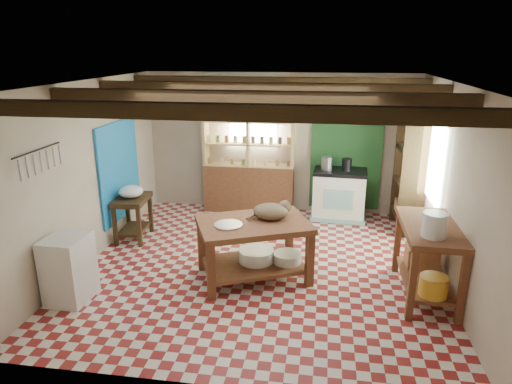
# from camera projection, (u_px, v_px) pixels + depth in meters

# --- Properties ---
(floor) EXTENTS (5.00, 5.00, 0.02)m
(floor) POSITION_uv_depth(u_px,v_px,m) (260.00, 266.00, 6.63)
(floor) COLOR maroon
(floor) RESTS_ON ground
(ceiling) EXTENTS (5.00, 5.00, 0.02)m
(ceiling) POSITION_uv_depth(u_px,v_px,m) (261.00, 83.00, 5.83)
(ceiling) COLOR #4F4F55
(ceiling) RESTS_ON wall_back
(wall_back) EXTENTS (5.00, 0.04, 2.60)m
(wall_back) POSITION_uv_depth(u_px,v_px,m) (279.00, 143.00, 8.58)
(wall_back) COLOR #BEAF99
(wall_back) RESTS_ON floor
(wall_front) EXTENTS (5.00, 0.04, 2.60)m
(wall_front) POSITION_uv_depth(u_px,v_px,m) (219.00, 261.00, 3.87)
(wall_front) COLOR #BEAF99
(wall_front) RESTS_ON floor
(wall_left) EXTENTS (0.04, 5.00, 2.60)m
(wall_left) POSITION_uv_depth(u_px,v_px,m) (89.00, 173.00, 6.59)
(wall_left) COLOR #BEAF99
(wall_left) RESTS_ON floor
(wall_right) EXTENTS (0.04, 5.00, 2.60)m
(wall_right) POSITION_uv_depth(u_px,v_px,m) (452.00, 188.00, 5.87)
(wall_right) COLOR #BEAF99
(wall_right) RESTS_ON floor
(ceiling_beams) EXTENTS (5.00, 3.80, 0.15)m
(ceiling_beams) POSITION_uv_depth(u_px,v_px,m) (261.00, 92.00, 5.87)
(ceiling_beams) COLOR #372613
(ceiling_beams) RESTS_ON ceiling
(blue_wall_patch) EXTENTS (0.04, 1.40, 1.60)m
(blue_wall_patch) POSITION_uv_depth(u_px,v_px,m) (120.00, 170.00, 7.49)
(blue_wall_patch) COLOR #1974BE
(blue_wall_patch) RESTS_ON wall_left
(green_wall_patch) EXTENTS (1.30, 0.04, 2.30)m
(green_wall_patch) POSITION_uv_depth(u_px,v_px,m) (346.00, 149.00, 8.39)
(green_wall_patch) COLOR #1D4A20
(green_wall_patch) RESTS_ON wall_back
(window_back) EXTENTS (0.90, 0.02, 0.80)m
(window_back) POSITION_uv_depth(u_px,v_px,m) (253.00, 122.00, 8.51)
(window_back) COLOR silver
(window_back) RESTS_ON wall_back
(window_right) EXTENTS (0.02, 1.30, 1.20)m
(window_right) POSITION_uv_depth(u_px,v_px,m) (435.00, 162.00, 6.78)
(window_right) COLOR silver
(window_right) RESTS_ON wall_right
(utensil_rail) EXTENTS (0.06, 0.90, 0.28)m
(utensil_rail) POSITION_uv_depth(u_px,v_px,m) (39.00, 160.00, 5.30)
(utensil_rail) COLOR black
(utensil_rail) RESTS_ON wall_left
(pot_rack) EXTENTS (0.86, 0.12, 0.36)m
(pot_rack) POSITION_uv_depth(u_px,v_px,m) (351.00, 100.00, 7.71)
(pot_rack) COLOR black
(pot_rack) RESTS_ON ceiling
(shelving_unit) EXTENTS (1.70, 0.34, 2.20)m
(shelving_unit) POSITION_uv_depth(u_px,v_px,m) (249.00, 155.00, 8.54)
(shelving_unit) COLOR #DBBA7E
(shelving_unit) RESTS_ON floor
(tall_rack) EXTENTS (0.40, 0.86, 2.00)m
(tall_rack) POSITION_uv_depth(u_px,v_px,m) (409.00, 173.00, 7.69)
(tall_rack) COLOR #372613
(tall_rack) RESTS_ON floor
(work_table) EXTENTS (1.71, 1.46, 0.82)m
(work_table) POSITION_uv_depth(u_px,v_px,m) (254.00, 250.00, 6.18)
(work_table) COLOR brown
(work_table) RESTS_ON floor
(stove) EXTENTS (0.98, 0.70, 0.92)m
(stove) POSITION_uv_depth(u_px,v_px,m) (339.00, 194.00, 8.34)
(stove) COLOR white
(stove) RESTS_ON floor
(prep_table) EXTENTS (0.55, 0.75, 0.72)m
(prep_table) POSITION_uv_depth(u_px,v_px,m) (133.00, 218.00, 7.46)
(prep_table) COLOR #372613
(prep_table) RESTS_ON floor
(white_cabinet) EXTENTS (0.49, 0.58, 0.84)m
(white_cabinet) POSITION_uv_depth(u_px,v_px,m) (69.00, 269.00, 5.64)
(white_cabinet) COLOR silver
(white_cabinet) RESTS_ON floor
(right_counter) EXTENTS (0.68, 1.34, 0.96)m
(right_counter) POSITION_uv_depth(u_px,v_px,m) (427.00, 261.00, 5.72)
(right_counter) COLOR brown
(right_counter) RESTS_ON floor
(cat) EXTENTS (0.59, 0.56, 0.21)m
(cat) POSITION_uv_depth(u_px,v_px,m) (271.00, 211.00, 6.13)
(cat) COLOR #80674B
(cat) RESTS_ON work_table
(steel_tray) EXTENTS (0.49, 0.49, 0.02)m
(steel_tray) POSITION_uv_depth(u_px,v_px,m) (228.00, 225.00, 5.92)
(steel_tray) COLOR #A9A9B0
(steel_tray) RESTS_ON work_table
(basin_large) EXTENTS (0.64, 0.64, 0.17)m
(basin_large) POSITION_uv_depth(u_px,v_px,m) (256.00, 255.00, 6.27)
(basin_large) COLOR silver
(basin_large) RESTS_ON work_table
(basin_small) EXTENTS (0.51, 0.51, 0.13)m
(basin_small) POSITION_uv_depth(u_px,v_px,m) (287.00, 258.00, 6.24)
(basin_small) COLOR silver
(basin_small) RESTS_ON work_table
(kettle_left) EXTENTS (0.22, 0.22, 0.23)m
(kettle_left) POSITION_uv_depth(u_px,v_px,m) (327.00, 163.00, 8.22)
(kettle_left) COLOR #A9A9B0
(kettle_left) RESTS_ON stove
(kettle_right) EXTENTS (0.19, 0.19, 0.22)m
(kettle_right) POSITION_uv_depth(u_px,v_px,m) (347.00, 164.00, 8.15)
(kettle_right) COLOR black
(kettle_right) RESTS_ON stove
(enamel_bowl) EXTENTS (0.42, 0.42, 0.19)m
(enamel_bowl) POSITION_uv_depth(u_px,v_px,m) (131.00, 191.00, 7.32)
(enamel_bowl) COLOR silver
(enamel_bowl) RESTS_ON prep_table
(white_bucket) EXTENTS (0.29, 0.29, 0.28)m
(white_bucket) POSITION_uv_depth(u_px,v_px,m) (434.00, 225.00, 5.20)
(white_bucket) COLOR silver
(white_bucket) RESTS_ON right_counter
(wicker_basket) EXTENTS (0.39, 0.32, 0.27)m
(wicker_basket) POSITION_uv_depth(u_px,v_px,m) (422.00, 257.00, 6.02)
(wicker_basket) COLOR #A66D43
(wicker_basket) RESTS_ON right_counter
(yellow_tub) EXTENTS (0.33, 0.33, 0.24)m
(yellow_tub) POSITION_uv_depth(u_px,v_px,m) (433.00, 286.00, 5.32)
(yellow_tub) COLOR gold
(yellow_tub) RESTS_ON right_counter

